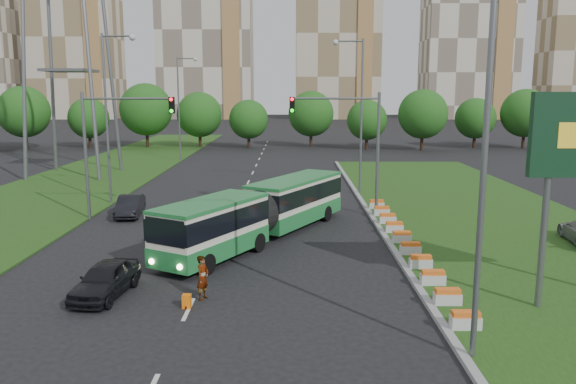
{
  "coord_description": "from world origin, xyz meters",
  "views": [
    {
      "loc": [
        0.81,
        -25.82,
        7.98
      ],
      "look_at": [
        0.67,
        4.41,
        2.6
      ],
      "focal_mm": 35.0,
      "sensor_mm": 36.0,
      "label": 1
    }
  ],
  "objects_px": {
    "traffic_mast_median": "(353,134)",
    "shopping_trolley": "(187,301)",
    "articulated_bus": "(256,212)",
    "pedestrian": "(203,278)",
    "car_left_near": "(106,279)",
    "traffic_mast_left": "(111,135)",
    "car_left_far": "(130,206)"
  },
  "relations": [
    {
      "from": "articulated_bus",
      "to": "car_left_near",
      "type": "xyz_separation_m",
      "value": [
        -5.43,
        -8.76,
        -0.87
      ]
    },
    {
      "from": "car_left_far",
      "to": "pedestrian",
      "type": "distance_m",
      "value": 16.54
    },
    {
      "from": "traffic_mast_left",
      "to": "car_left_far",
      "type": "xyz_separation_m",
      "value": [
        0.7,
        1.01,
        -4.67
      ]
    },
    {
      "from": "traffic_mast_median",
      "to": "articulated_bus",
      "type": "xyz_separation_m",
      "value": [
        -5.88,
        -5.85,
        -3.79
      ]
    },
    {
      "from": "traffic_mast_left",
      "to": "car_left_near",
      "type": "xyz_separation_m",
      "value": [
        3.86,
        -13.61,
        -4.66
      ]
    },
    {
      "from": "car_left_near",
      "to": "car_left_far",
      "type": "relative_size",
      "value": 0.98
    },
    {
      "from": "pedestrian",
      "to": "shopping_trolley",
      "type": "bearing_deg",
      "value": 177.44
    },
    {
      "from": "car_left_far",
      "to": "shopping_trolley",
      "type": "bearing_deg",
      "value": -73.49
    },
    {
      "from": "pedestrian",
      "to": "car_left_near",
      "type": "bearing_deg",
      "value": 108.9
    },
    {
      "from": "traffic_mast_left",
      "to": "shopping_trolley",
      "type": "bearing_deg",
      "value": -63.89
    },
    {
      "from": "traffic_mast_median",
      "to": "car_left_near",
      "type": "bearing_deg",
      "value": -127.73
    },
    {
      "from": "pedestrian",
      "to": "articulated_bus",
      "type": "bearing_deg",
      "value": 14.44
    },
    {
      "from": "car_left_near",
      "to": "traffic_mast_left",
      "type": "bearing_deg",
      "value": 113.39
    },
    {
      "from": "traffic_mast_left",
      "to": "pedestrian",
      "type": "distance_m",
      "value": 16.58
    },
    {
      "from": "traffic_mast_median",
      "to": "shopping_trolley",
      "type": "xyz_separation_m",
      "value": [
        -7.86,
        -15.89,
        -5.08
      ]
    },
    {
      "from": "articulated_bus",
      "to": "pedestrian",
      "type": "bearing_deg",
      "value": -70.03
    },
    {
      "from": "traffic_mast_left",
      "to": "pedestrian",
      "type": "relative_size",
      "value": 4.55
    },
    {
      "from": "shopping_trolley",
      "to": "traffic_mast_left",
      "type": "bearing_deg",
      "value": 119.45
    },
    {
      "from": "traffic_mast_left",
      "to": "shopping_trolley",
      "type": "distance_m",
      "value": 17.35
    },
    {
      "from": "car_left_near",
      "to": "shopping_trolley",
      "type": "height_order",
      "value": "car_left_near"
    },
    {
      "from": "traffic_mast_median",
      "to": "traffic_mast_left",
      "type": "bearing_deg",
      "value": -176.23
    },
    {
      "from": "car_left_far",
      "to": "articulated_bus",
      "type": "bearing_deg",
      "value": -40.32
    },
    {
      "from": "articulated_bus",
      "to": "pedestrian",
      "type": "distance_m",
      "value": 9.25
    },
    {
      "from": "traffic_mast_median",
      "to": "car_left_near",
      "type": "relative_size",
      "value": 1.98
    },
    {
      "from": "car_left_near",
      "to": "traffic_mast_median",
      "type": "bearing_deg",
      "value": 59.84
    },
    {
      "from": "pedestrian",
      "to": "shopping_trolley",
      "type": "relative_size",
      "value": 3.26
    },
    {
      "from": "articulated_bus",
      "to": "car_left_near",
      "type": "distance_m",
      "value": 10.34
    },
    {
      "from": "traffic_mast_left",
      "to": "articulated_bus",
      "type": "xyz_separation_m",
      "value": [
        9.28,
        -4.85,
        -3.79
      ]
    },
    {
      "from": "traffic_mast_left",
      "to": "car_left_far",
      "type": "distance_m",
      "value": 4.83
    },
    {
      "from": "pedestrian",
      "to": "traffic_mast_median",
      "type": "bearing_deg",
      "value": -2.43
    },
    {
      "from": "traffic_mast_median",
      "to": "shopping_trolley",
      "type": "distance_m",
      "value": 18.44
    },
    {
      "from": "shopping_trolley",
      "to": "traffic_mast_median",
      "type": "bearing_deg",
      "value": 67.03
    }
  ]
}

